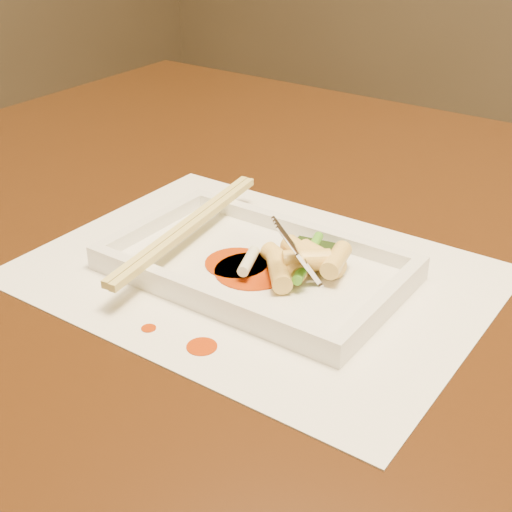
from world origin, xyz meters
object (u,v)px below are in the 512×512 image
Objects in this scene: plate_base at (256,270)px; chopstick_a at (185,225)px; placemat at (256,274)px; fork at (339,202)px; table at (398,342)px.

plate_base is 0.08m from chopstick_a.
placemat is 0.11m from fork.
table is at bearing 49.59° from placemat.
placemat reaches higher than table.
chopstick_a is at bearing 180.00° from placemat.
chopstick_a is at bearing -147.56° from table.
chopstick_a is (-0.08, 0.00, 0.03)m from placemat.
fork is (0.07, 0.02, 0.08)m from plate_base.
chopstick_a is 1.76× the size of fork.
placemat is at bearing -0.00° from chopstick_a.
chopstick_a reaches higher than placemat.
placemat is 2.86× the size of fork.
plate_base is at bearing -130.41° from table.
table is 0.18m from placemat.
fork reaches higher than table.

